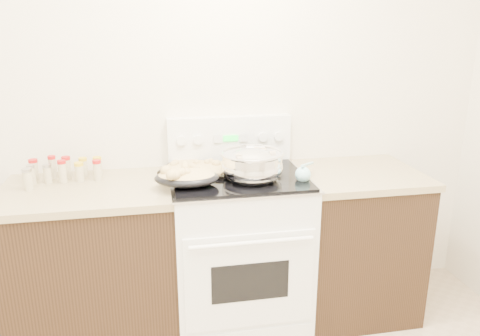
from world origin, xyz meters
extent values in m
cube|color=#F0E6CF|center=(0.00, 1.77, 1.35)|extent=(4.00, 0.05, 2.70)
cube|color=black|center=(-0.48, 1.43, 0.44)|extent=(0.90, 0.64, 0.88)
cube|color=brown|center=(-0.48, 1.43, 0.90)|extent=(0.93, 0.67, 0.04)
cube|color=black|center=(1.08, 1.43, 0.44)|extent=(0.70, 0.64, 0.88)
cube|color=brown|center=(1.08, 1.43, 0.90)|extent=(0.73, 0.67, 0.04)
cube|color=white|center=(0.35, 1.42, 0.46)|extent=(0.76, 0.66, 0.92)
cube|color=white|center=(0.35, 1.08, 0.45)|extent=(0.70, 0.01, 0.55)
cube|color=black|center=(0.35, 1.08, 0.46)|extent=(0.42, 0.01, 0.22)
cylinder|color=white|center=(0.35, 1.04, 0.70)|extent=(0.65, 0.02, 0.02)
cube|color=silver|center=(0.35, 1.42, 0.93)|extent=(0.78, 0.68, 0.01)
cube|color=black|center=(0.35, 1.42, 0.94)|extent=(0.74, 0.64, 0.01)
cube|color=white|center=(0.35, 1.72, 1.08)|extent=(0.76, 0.07, 0.28)
cylinder|color=white|center=(0.05, 1.67, 1.10)|extent=(0.06, 0.02, 0.06)
cylinder|color=white|center=(0.15, 1.67, 1.10)|extent=(0.06, 0.02, 0.06)
cylinder|color=white|center=(0.55, 1.67, 1.10)|extent=(0.06, 0.02, 0.06)
cylinder|color=white|center=(0.65, 1.67, 1.10)|extent=(0.06, 0.02, 0.06)
cube|color=#19E533|center=(0.35, 1.67, 1.10)|extent=(0.09, 0.00, 0.04)
cube|color=silver|center=(0.27, 1.67, 1.10)|extent=(0.05, 0.00, 0.05)
cube|color=silver|center=(0.43, 1.67, 1.10)|extent=(0.05, 0.00, 0.05)
ellipsoid|color=silver|center=(0.41, 1.33, 1.01)|extent=(0.44, 0.44, 0.20)
cylinder|color=silver|center=(0.41, 1.33, 0.95)|extent=(0.19, 0.19, 0.01)
torus|color=silver|center=(0.41, 1.33, 1.09)|extent=(0.35, 0.35, 0.02)
cylinder|color=silver|center=(0.41, 1.33, 1.03)|extent=(0.33, 0.33, 0.11)
cylinder|color=brown|center=(0.41, 1.33, 1.08)|extent=(0.31, 0.31, 0.00)
cube|color=#C4B291|center=(0.49, 1.41, 1.09)|extent=(0.03, 0.03, 0.02)
cube|color=#C4B291|center=(0.49, 1.38, 1.09)|extent=(0.03, 0.03, 0.02)
cube|color=#C4B291|center=(0.52, 1.31, 1.09)|extent=(0.03, 0.03, 0.03)
cube|color=#C4B291|center=(0.33, 1.29, 1.09)|extent=(0.04, 0.04, 0.03)
cube|color=#C4B291|center=(0.40, 1.39, 1.09)|extent=(0.03, 0.03, 0.03)
cube|color=#C4B291|center=(0.45, 1.39, 1.09)|extent=(0.03, 0.03, 0.02)
cube|color=#C4B291|center=(0.47, 1.29, 1.09)|extent=(0.04, 0.04, 0.03)
cube|color=#C4B291|center=(0.45, 1.42, 1.09)|extent=(0.04, 0.04, 0.03)
cube|color=#C4B291|center=(0.32, 1.24, 1.09)|extent=(0.03, 0.03, 0.02)
cube|color=#C4B291|center=(0.45, 1.37, 1.09)|extent=(0.03, 0.03, 0.02)
ellipsoid|color=black|center=(0.05, 1.30, 0.98)|extent=(0.38, 0.29, 0.08)
ellipsoid|color=#D9B773|center=(0.05, 1.30, 1.00)|extent=(0.34, 0.26, 0.06)
sphere|color=#D9B773|center=(0.01, 1.25, 1.03)|extent=(0.04, 0.04, 0.04)
sphere|color=#D9B773|center=(0.05, 1.37, 1.03)|extent=(0.04, 0.04, 0.04)
sphere|color=#D9B773|center=(-0.06, 1.31, 1.03)|extent=(0.06, 0.06, 0.06)
sphere|color=#D9B773|center=(-0.03, 1.22, 1.03)|extent=(0.05, 0.05, 0.05)
sphere|color=#D9B773|center=(0.02, 1.25, 1.03)|extent=(0.05, 0.05, 0.05)
sphere|color=#D9B773|center=(0.05, 1.27, 1.03)|extent=(0.04, 0.04, 0.04)
sphere|color=#D9B773|center=(-0.01, 1.22, 1.03)|extent=(0.05, 0.05, 0.05)
sphere|color=#D9B773|center=(0.04, 1.34, 1.03)|extent=(0.04, 0.04, 0.04)
cube|color=black|center=(0.13, 1.55, 0.95)|extent=(0.47, 0.41, 0.02)
cube|color=#D9B773|center=(0.13, 1.55, 0.97)|extent=(0.42, 0.36, 0.02)
sphere|color=#D9B773|center=(0.12, 1.46, 0.98)|extent=(0.04, 0.04, 0.04)
sphere|color=#D9B773|center=(0.19, 1.59, 0.98)|extent=(0.03, 0.03, 0.03)
sphere|color=#D9B773|center=(0.23, 1.56, 0.98)|extent=(0.03, 0.03, 0.03)
sphere|color=#D9B773|center=(0.11, 1.49, 0.98)|extent=(0.03, 0.03, 0.03)
sphere|color=#D9B773|center=(0.01, 1.61, 0.98)|extent=(0.04, 0.04, 0.04)
sphere|color=#D9B773|center=(0.10, 1.51, 0.98)|extent=(0.04, 0.04, 0.04)
sphere|color=#D9B773|center=(0.13, 1.60, 0.98)|extent=(0.04, 0.04, 0.04)
sphere|color=#D9B773|center=(0.22, 1.62, 0.98)|extent=(0.03, 0.03, 0.03)
sphere|color=#D9B773|center=(0.24, 1.54, 0.98)|extent=(0.05, 0.05, 0.05)
sphere|color=#D9B773|center=(-0.01, 1.59, 0.98)|extent=(0.04, 0.04, 0.04)
cylinder|color=#A07149|center=(0.32, 1.46, 0.95)|extent=(0.07, 0.23, 0.01)
sphere|color=#A07149|center=(0.30, 1.35, 0.96)|extent=(0.04, 0.04, 0.04)
sphere|color=#A0E6EF|center=(0.68, 1.26, 0.98)|extent=(0.09, 0.09, 0.09)
cylinder|color=#A0E6EF|center=(0.74, 1.36, 1.00)|extent=(0.16, 0.25, 0.07)
cylinder|color=#BFB28C|center=(-0.78, 1.63, 0.97)|extent=(0.05, 0.05, 0.10)
cylinder|color=#B21414|center=(-0.78, 1.63, 1.03)|extent=(0.05, 0.05, 0.02)
cylinder|color=#BFB28C|center=(-0.69, 1.64, 0.98)|extent=(0.04, 0.04, 0.11)
cylinder|color=#B21414|center=(-0.69, 1.64, 1.04)|extent=(0.04, 0.04, 0.02)
cylinder|color=#BFB28C|center=(-0.61, 1.62, 0.97)|extent=(0.05, 0.05, 0.11)
cylinder|color=#B21414|center=(-0.61, 1.62, 1.04)|extent=(0.05, 0.05, 0.02)
cylinder|color=#BFB28C|center=(-0.52, 1.64, 0.97)|extent=(0.04, 0.04, 0.09)
cylinder|color=gold|center=(-0.52, 1.64, 1.02)|extent=(0.05, 0.05, 0.02)
cylinder|color=#BFB28C|center=(-0.44, 1.64, 0.97)|extent=(0.05, 0.05, 0.09)
cylinder|color=gold|center=(-0.44, 1.64, 1.02)|extent=(0.05, 0.05, 0.02)
cylinder|color=#BFB28C|center=(-0.78, 1.54, 0.97)|extent=(0.04, 0.04, 0.09)
cylinder|color=#B2B2B7|center=(-0.78, 1.54, 1.02)|extent=(0.04, 0.04, 0.02)
cylinder|color=#BFB28C|center=(-0.70, 1.55, 0.97)|extent=(0.04, 0.04, 0.09)
cylinder|color=#B2B2B7|center=(-0.70, 1.55, 1.02)|extent=(0.05, 0.05, 0.02)
cylinder|color=#BFB28C|center=(-0.62, 1.54, 0.98)|extent=(0.04, 0.04, 0.11)
cylinder|color=#B21414|center=(-0.62, 1.54, 1.04)|extent=(0.05, 0.05, 0.02)
cylinder|color=#BFB28C|center=(-0.53, 1.54, 0.97)|extent=(0.05, 0.05, 0.09)
cylinder|color=gold|center=(-0.53, 1.54, 1.02)|extent=(0.05, 0.05, 0.02)
cylinder|color=#BFB28C|center=(-0.43, 1.54, 0.97)|extent=(0.04, 0.04, 0.10)
cylinder|color=#B21414|center=(-0.43, 1.54, 1.03)|extent=(0.05, 0.05, 0.02)
cylinder|color=#BFB28C|center=(-0.78, 1.44, 0.97)|extent=(0.05, 0.05, 0.10)
cylinder|color=#B2B2B7|center=(-0.78, 1.44, 1.03)|extent=(0.05, 0.05, 0.02)
camera|label=1|loc=(-0.11, -1.06, 1.76)|focal=35.00mm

